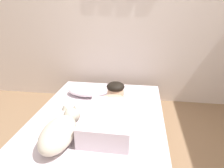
{
  "coord_description": "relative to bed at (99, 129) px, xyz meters",
  "views": [
    {
      "loc": [
        0.29,
        -1.22,
        1.36
      ],
      "look_at": [
        -0.02,
        0.83,
        0.55
      ],
      "focal_mm": 32.32,
      "sensor_mm": 36.0,
      "label": 1
    }
  ],
  "objects": [
    {
      "name": "back_wall",
      "position": [
        0.12,
        1.16,
        1.1
      ],
      "size": [
        4.22,
        0.12,
        2.5
      ],
      "color": "silver",
      "rests_on": "ground"
    },
    {
      "name": "cell_phone",
      "position": [
        0.22,
        -0.45,
        0.16
      ],
      "size": [
        0.07,
        0.14,
        0.01
      ],
      "primitive_type": "cube",
      "color": "black",
      "rests_on": "bed"
    },
    {
      "name": "pillow",
      "position": [
        -0.23,
        0.51,
        0.21
      ],
      "size": [
        0.52,
        0.32,
        0.11
      ],
      "primitive_type": "ellipsoid",
      "color": "silver",
      "rests_on": "bed"
    },
    {
      "name": "person_lying",
      "position": [
        0.14,
        -0.07,
        0.26
      ],
      "size": [
        0.43,
        0.92,
        0.27
      ],
      "color": "silver",
      "rests_on": "bed"
    },
    {
      "name": "coffee_cup",
      "position": [
        0.09,
        0.46,
        0.19
      ],
      "size": [
        0.12,
        0.09,
        0.07
      ],
      "color": "teal",
      "rests_on": "bed"
    },
    {
      "name": "bed",
      "position": [
        0.0,
        0.0,
        0.0
      ],
      "size": [
        1.36,
        1.91,
        0.3
      ],
      "color": "gray",
      "rests_on": "ground"
    },
    {
      "name": "dog",
      "position": [
        -0.22,
        -0.45,
        0.26
      ],
      "size": [
        0.26,
        0.57,
        0.21
      ],
      "color": "beige",
      "rests_on": "bed"
    }
  ]
}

